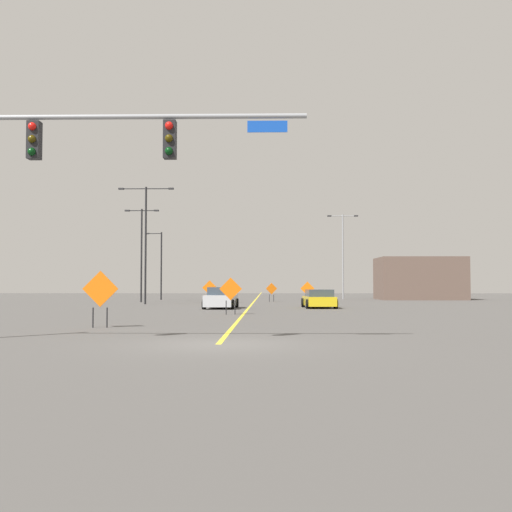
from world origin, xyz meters
The scene contains 15 objects.
ground centered at (0.00, 0.00, 0.00)m, with size 191.53×191.53×0.00m, color #4C4947.
road_centre_stripe centered at (0.00, 53.20, 0.00)m, with size 0.16×106.41×0.01m.
traffic_signal_assembly centered at (-5.10, -0.01, 5.04)m, with size 11.39×0.44×6.83m.
street_lamp_near_left centered at (-10.09, 48.50, 3.98)m, with size 1.84×0.24×7.14m.
street_lamp_mid_right centered at (9.47, 50.77, 5.36)m, with size 3.34×0.24×9.22m.
street_lamp_near_right centered at (-10.22, 39.53, 4.98)m, with size 3.12×0.24×8.51m.
street_lamp_mid_left centered at (-8.69, 33.75, 5.68)m, with size 4.56×0.24×9.63m.
construction_sign_median_near centered at (4.41, 31.79, 1.17)m, with size 1.09×0.17×1.84m.
construction_sign_left_shoulder centered at (1.65, 41.23, 1.11)m, with size 1.06×0.29×1.76m.
construction_sign_right_lane centered at (-4.98, 6.45, 1.36)m, with size 1.37×0.05×2.14m.
construction_sign_left_lane centered at (-0.68, 16.63, 1.27)m, with size 1.23×0.08×1.99m.
construction_sign_right_shoulder centered at (-3.81, 37.74, 1.24)m, with size 1.31×0.05×1.98m.
car_yellow_near centered at (4.83, 25.94, 0.62)m, with size 2.27×4.21×1.27m.
car_silver_approaching centered at (-1.83, 25.09, 0.67)m, with size 2.21×4.59×1.43m.
roadside_building_east centered at (17.45, 49.66, 2.23)m, with size 8.78×6.25×4.47m.
Camera 1 is at (1.36, -16.89, 1.63)m, focal length 43.69 mm.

